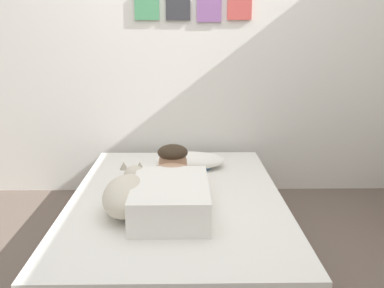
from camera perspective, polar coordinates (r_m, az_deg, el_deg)
name	(u,v)px	position (r m, az deg, el deg)	size (l,w,h in m)	color
ground_plane	(198,277)	(2.64, 0.73, -16.82)	(12.01, 12.01, 0.00)	#66564C
back_wall	(193,46)	(3.77, 0.11, 12.58)	(4.01, 0.12, 2.50)	silver
bed	(177,223)	(2.85, -1.94, -10.18)	(1.34, 2.07, 0.37)	#726051
pillow	(190,160)	(3.31, -0.31, -2.14)	(0.52, 0.32, 0.11)	white
person_lying	(171,187)	(2.60, -2.69, -5.61)	(0.43, 0.92, 0.27)	white
dog	(128,193)	(2.54, -8.31, -6.27)	(0.26, 0.57, 0.21)	beige
coffee_cup	(204,165)	(3.26, 1.56, -2.69)	(0.12, 0.09, 0.07)	teal
cell_phone	(195,207)	(2.59, 0.41, -8.09)	(0.07, 0.14, 0.01)	black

